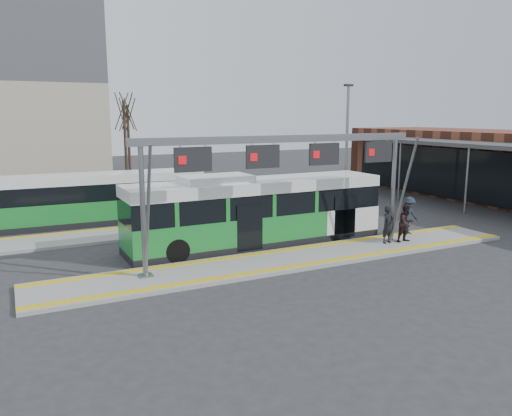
{
  "coord_description": "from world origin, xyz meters",
  "views": [
    {
      "loc": [
        -10.87,
        -17.78,
        6.17
      ],
      "look_at": [
        -0.46,
        3.0,
        1.83
      ],
      "focal_mm": 35.0,
      "sensor_mm": 36.0,
      "label": 1
    }
  ],
  "objects_px": {
    "passenger_a": "(388,225)",
    "passenger_b": "(406,223)",
    "hero_bus": "(256,212)",
    "gantry": "(288,160)",
    "passenger_c": "(408,215)"
  },
  "relations": [
    {
      "from": "gantry",
      "to": "passenger_a",
      "type": "relative_size",
      "value": 7.36
    },
    {
      "from": "passenger_a",
      "to": "passenger_b",
      "type": "bearing_deg",
      "value": -22.6
    },
    {
      "from": "gantry",
      "to": "passenger_b",
      "type": "height_order",
      "value": "gantry"
    },
    {
      "from": "passenger_b",
      "to": "hero_bus",
      "type": "bearing_deg",
      "value": 150.16
    },
    {
      "from": "passenger_b",
      "to": "passenger_c",
      "type": "distance_m",
      "value": 1.72
    },
    {
      "from": "hero_bus",
      "to": "passenger_b",
      "type": "distance_m",
      "value": 7.22
    },
    {
      "from": "passenger_c",
      "to": "passenger_b",
      "type": "bearing_deg",
      "value": -139.2
    },
    {
      "from": "gantry",
      "to": "passenger_a",
      "type": "xyz_separation_m",
      "value": [
        5.45,
        -0.15,
        -3.27
      ]
    },
    {
      "from": "passenger_a",
      "to": "passenger_c",
      "type": "relative_size",
      "value": 0.92
    },
    {
      "from": "passenger_a",
      "to": "hero_bus",
      "type": "bearing_deg",
      "value": 142.11
    },
    {
      "from": "hero_bus",
      "to": "passenger_a",
      "type": "distance_m",
      "value": 6.29
    },
    {
      "from": "gantry",
      "to": "passenger_b",
      "type": "distance_m",
      "value": 7.17
    },
    {
      "from": "gantry",
      "to": "hero_bus",
      "type": "xyz_separation_m",
      "value": [
        -0.02,
        2.9,
        -2.71
      ]
    },
    {
      "from": "hero_bus",
      "to": "passenger_a",
      "type": "relative_size",
      "value": 7.17
    },
    {
      "from": "passenger_a",
      "to": "passenger_b",
      "type": "xyz_separation_m",
      "value": [
        0.94,
        -0.23,
        0.03
      ]
    }
  ]
}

